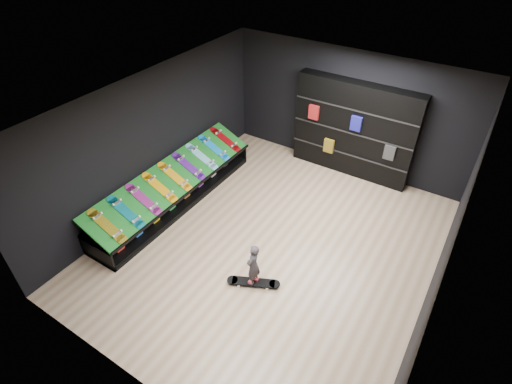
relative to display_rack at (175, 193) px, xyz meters
The scene contains 20 objects.
floor 2.56m from the display_rack, ahead, with size 6.00×7.00×0.01m, color tan.
ceiling 3.75m from the display_rack, ahead, with size 6.00×7.00×0.01m, color white.
wall_back 4.51m from the display_rack, 53.92° to the left, with size 6.00×0.02×3.00m, color black.
wall_front 4.51m from the display_rack, 53.92° to the right, with size 6.00×0.02×3.00m, color black.
wall_left 1.33m from the display_rack, behind, with size 0.02×7.00×3.00m, color black.
wall_right 5.69m from the display_rack, ahead, with size 0.02×7.00×3.00m, color black.
display_rack is the anchor object (origin of this frame).
turf_ramp 0.46m from the display_rack, ahead, with size 1.00×4.50×0.04m, color #0E5916.
back_shelving 4.47m from the display_rack, 49.44° to the left, with size 2.93×0.34×2.35m, color black.
floor_skateboard 3.02m from the display_rack, 21.15° to the right, with size 0.98×0.22×0.09m, color black, non-canonical shape.
child 3.02m from the display_rack, 21.15° to the right, with size 0.20×0.14×0.54m, color black.
display_board_0 1.96m from the display_rack, 88.11° to the right, with size 0.98×0.22×0.09m, color yellow, non-canonical shape.
display_board_1 1.51m from the display_rack, 87.48° to the right, with size 0.98×0.22×0.09m, color #0C8C99, non-canonical shape.
display_board_2 1.07m from the display_rack, 86.23° to the right, with size 0.98×0.22×0.09m, color #2626BF, non-canonical shape.
display_board_3 0.68m from the display_rack, 82.48° to the right, with size 0.98×0.22×0.09m, color yellow, non-canonical shape.
display_board_4 0.49m from the display_rack, ahead, with size 0.98×0.22×0.09m, color orange, non-canonical shape.
display_board_5 0.68m from the display_rack, 82.48° to the left, with size 0.98×0.22×0.09m, color purple, non-canonical shape.
display_board_6 1.07m from the display_rack, 86.23° to the left, with size 0.98×0.22×0.09m, color #0CB2E5, non-canonical shape.
display_board_7 1.51m from the display_rack, 87.48° to the left, with size 0.98×0.22×0.09m, color blue, non-canonical shape.
display_board_8 1.96m from the display_rack, 88.11° to the left, with size 0.98×0.22×0.09m, color red, non-canonical shape.
Camera 1 is at (2.85, -5.08, 5.83)m, focal length 28.00 mm.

